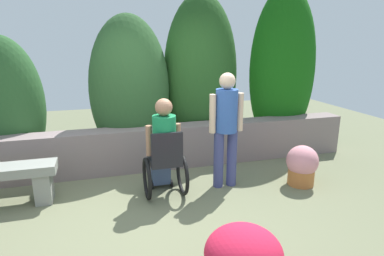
% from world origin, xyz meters
% --- Properties ---
extents(ground_plane, '(13.37, 13.37, 0.00)m').
position_xyz_m(ground_plane, '(0.00, 0.00, 0.00)').
color(ground_plane, '#686C4F').
extents(stone_retaining_wall, '(7.31, 0.38, 0.69)m').
position_xyz_m(stone_retaining_wall, '(0.00, 1.46, 0.34)').
color(stone_retaining_wall, gray).
rests_on(stone_retaining_wall, ground).
extents(hedge_backdrop, '(6.80, 1.07, 2.98)m').
position_xyz_m(hedge_backdrop, '(0.29, 1.97, 1.34)').
color(hedge_backdrop, '#2F6A37').
rests_on(hedge_backdrop, ground).
extents(person_in_wheelchair, '(0.53, 0.66, 1.33)m').
position_xyz_m(person_in_wheelchair, '(0.22, 0.45, 0.62)').
color(person_in_wheelchair, black).
rests_on(person_in_wheelchair, ground).
extents(person_standing_companion, '(0.49, 0.30, 1.61)m').
position_xyz_m(person_standing_companion, '(1.10, 0.50, 0.93)').
color(person_standing_companion, '#3C4177').
rests_on(person_standing_companion, ground).
extents(flower_pot_terracotta_by_wall, '(0.45, 0.45, 0.58)m').
position_xyz_m(flower_pot_terracotta_by_wall, '(2.18, 0.22, 0.29)').
color(flower_pot_terracotta_by_wall, '#B36733').
rests_on(flower_pot_terracotta_by_wall, ground).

